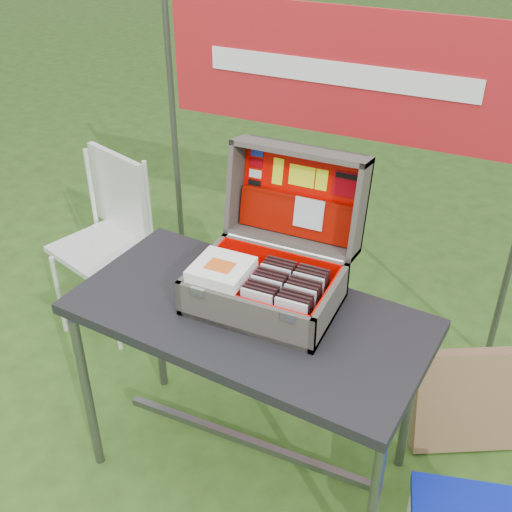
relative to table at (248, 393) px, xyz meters
The scene contains 86 objects.
ground 0.39m from the table, 141.58° to the right, with size 80.00×80.00×0.00m, color #2C4818.
table is the anchor object (origin of this frame).
table_top 0.36m from the table, ahead, with size 1.23×0.62×0.04m, color #232227.
table_leg_fl 0.61m from the table, 155.96° to the right, with size 0.04×0.04×0.73m, color #59595B.
table_leg_fr 0.61m from the table, 24.04° to the right, with size 0.04×0.04×0.73m, color #59595B.
table_leg_bl 0.61m from the table, 155.96° to the left, with size 0.04×0.04×0.73m, color #59595B.
table_leg_br 0.61m from the table, 24.04° to the left, with size 0.04×0.04×0.73m, color #59595B.
table_brace 0.26m from the table, ahead, with size 1.08×0.03×0.03m, color #59595B.
suitcase 0.63m from the table, 74.52° to the left, with size 0.49×0.51×0.47m, color #5F594F, non-canonical shape.
suitcase_base_bottom 0.40m from the table, 61.40° to the left, with size 0.49×0.35×0.02m, color #5F594F.
suitcase_base_wall_front 0.46m from the table, 72.13° to the right, with size 0.49×0.02×0.13m, color #5F594F.
suitcase_base_wall_back 0.51m from the table, 81.60° to the left, with size 0.49×0.02×0.13m, color #5F594F.
suitcase_base_wall_left 0.50m from the table, 163.06° to the left, with size 0.02×0.35×0.13m, color #5F594F.
suitcase_base_wall_right 0.53m from the table, 12.88° to the left, with size 0.02×0.35×0.13m, color #5F594F.
suitcase_liner_floor 0.41m from the table, 61.40° to the left, with size 0.46×0.31×0.01m, color #E30C00.
suitcase_latch_left 0.53m from the table, 137.52° to the right, with size 0.05×0.01×0.03m, color silver.
suitcase_latch_right 0.55m from the table, 30.73° to the right, with size 0.05×0.01×0.03m, color silver.
suitcase_hinge 0.57m from the table, 81.93° to the left, with size 0.02×0.02×0.44m, color silver.
suitcase_lid_back 0.77m from the table, 85.08° to the left, with size 0.49×0.35×0.02m, color #5F594F.
suitcase_lid_rim_far 0.92m from the table, 84.76° to the left, with size 0.49×0.02×0.13m, color #5F594F.
suitcase_lid_rim_near 0.60m from the table, 83.68° to the left, with size 0.49×0.02×0.13m, color #5F594F.
suitcase_lid_rim_left 0.78m from the table, 121.15° to the left, with size 0.02×0.35×0.13m, color #5F594F.
suitcase_lid_rim_right 0.80m from the table, 51.16° to the left, with size 0.02×0.35×0.13m, color #5F594F.
suitcase_lid_liner 0.77m from the table, 84.91° to the left, with size 0.45×0.31×0.01m, color #E30C00.
suitcase_liner_wall_front 0.47m from the table, 69.85° to the right, with size 0.46×0.01×0.11m, color #E30C00.
suitcase_liner_wall_back 0.51m from the table, 81.11° to the left, with size 0.46×0.01×0.11m, color #E30C00.
suitcase_liner_wall_left 0.50m from the table, 162.01° to the left, with size 0.01×0.31×0.11m, color #E30C00.
suitcase_liner_wall_right 0.53m from the table, 13.49° to the left, with size 0.01×0.31×0.11m, color #E30C00.
suitcase_lid_pocket 0.69m from the table, 84.42° to the left, with size 0.44×0.14×0.03m, color #870A01.
suitcase_pocket_edge 0.75m from the table, 84.53° to the left, with size 0.43×0.02×0.02m, color #870A01.
suitcase_pocket_cd 0.71m from the table, 75.40° to the left, with size 0.11×0.11×0.01m, color silver.
lid_sticker_cc_a 0.90m from the table, 110.33° to the left, with size 0.05×0.03×0.00m, color #1933B2.
lid_sticker_cc_b 0.86m from the table, 110.70° to the left, with size 0.05×0.03×0.00m, color #9B000A.
lid_sticker_cc_c 0.82m from the table, 111.07° to the left, with size 0.05×0.03×0.00m, color white.
lid_sticker_cc_d 0.78m from the table, 111.46° to the left, with size 0.05×0.03×0.00m, color black.
lid_card_neon_tall 0.83m from the table, 98.66° to the left, with size 0.04×0.10×0.00m, color #E4F518.
lid_card_neon_main 0.83m from the table, 85.00° to the left, with size 0.10×0.07×0.00m, color #E4F518.
lid_card_neon_small 0.84m from the table, 74.28° to the left, with size 0.04×0.07×0.00m, color #E4F518.
lid_sticker_band 0.85m from the table, 62.99° to the left, with size 0.09×0.09×0.00m, color #9B000A.
lid_sticker_band_bar 0.88m from the table, 63.33° to the left, with size 0.08×0.02×0.00m, color black.
cd_left_0 0.48m from the table, 47.29° to the right, with size 0.11×0.01×0.13m, color silver.
cd_left_1 0.48m from the table, 38.07° to the right, with size 0.11×0.01×0.13m, color black.
cd_left_2 0.48m from the table, 25.78° to the right, with size 0.11×0.01×0.13m, color black.
cd_left_3 0.48m from the table, 10.36° to the right, with size 0.11×0.01×0.13m, color black.
cd_left_4 0.48m from the table, ahead, with size 0.11×0.01×0.13m, color silver.
cd_left_5 0.48m from the table, 22.66° to the left, with size 0.11×0.01×0.13m, color black.
cd_left_6 0.48m from the table, 35.66° to the left, with size 0.11×0.01×0.13m, color black.
cd_left_7 0.48m from the table, 45.50° to the left, with size 0.11×0.01×0.13m, color black.
cd_left_8 0.48m from the table, 52.81° to the left, with size 0.11×0.01×0.13m, color silver.
cd_left_9 0.49m from the table, 58.28° to the left, with size 0.11×0.01×0.13m, color black.
cd_left_10 0.49m from the table, 62.47° to the left, with size 0.11×0.01×0.13m, color black.
cd_left_11 0.50m from the table, 65.73° to the left, with size 0.11×0.01×0.13m, color black.
cd_right_0 0.51m from the table, 20.87° to the right, with size 0.11×0.01×0.13m, color silver.
cd_right_1 0.51m from the table, 15.41° to the right, with size 0.11×0.01×0.13m, color black.
cd_right_2 0.51m from the table, ahead, with size 0.11×0.01×0.13m, color black.
cd_right_3 0.51m from the table, ahead, with size 0.11×0.01×0.13m, color black.
cd_right_4 0.51m from the table, ahead, with size 0.11×0.01×0.13m, color silver.
cd_right_5 0.51m from the table, ahead, with size 0.11×0.01×0.13m, color black.
cd_right_6 0.51m from the table, 14.17° to the left, with size 0.11×0.01×0.13m, color black.
cd_right_7 0.51m from the table, 19.70° to the left, with size 0.11×0.01×0.13m, color black.
cd_right_8 0.51m from the table, 24.88° to the left, with size 0.11×0.01×0.13m, color silver.
cd_right_9 0.52m from the table, 29.66° to the left, with size 0.11×0.01×0.13m, color black.
cd_right_10 0.52m from the table, 34.02° to the left, with size 0.11×0.01×0.13m, color black.
cd_right_11 0.53m from the table, 37.98° to the left, with size 0.11×0.01×0.13m, color black.
songbook_0 0.53m from the table, behind, with size 0.19×0.19×0.01m, color white.
songbook_1 0.53m from the table, behind, with size 0.19×0.19×0.01m, color white.
songbook_2 0.54m from the table, behind, with size 0.19×0.19×0.01m, color white.
songbook_3 0.54m from the table, behind, with size 0.19×0.19×0.01m, color white.
songbook_4 0.55m from the table, behind, with size 0.19×0.19×0.01m, color white.
songbook_5 0.55m from the table, behind, with size 0.19×0.19×0.01m, color white.
songbook_6 0.56m from the table, behind, with size 0.19×0.19×0.01m, color white.
songbook_7 0.56m from the table, behind, with size 0.19×0.19×0.01m, color white.
songbook_graphic 0.57m from the table, behind, with size 0.09×0.07×0.00m, color #D85919.
chair 1.18m from the table, 153.00° to the left, with size 0.40×0.44×0.88m, color silver, non-canonical shape.
chair_seat 1.18m from the table, 153.00° to the left, with size 0.40×0.40×0.03m, color silver.
chair_backrest 1.31m from the table, 145.40° to the left, with size 0.40×0.03×0.42m, color silver.
chair_leg_fl 1.28m from the table, 163.32° to the left, with size 0.02×0.02×0.45m, color silver.
chair_leg_fr 0.97m from the table, 157.46° to the left, with size 0.02×0.02×0.45m, color silver.
chair_leg_bl 1.42m from the table, 149.99° to the left, with size 0.02×0.02×0.45m, color silver.
chair_leg_br 1.14m from the table, 141.34° to the left, with size 0.02×0.02×0.45m, color silver.
chair_upright_left 1.44m from the table, 149.29° to the left, with size 0.02×0.02×0.42m, color silver.
chair_upright_right 1.17m from the table, 140.56° to the left, with size 0.02×0.02×0.42m, color silver.
cardboard_box 0.90m from the table, 32.66° to the left, with size 0.42×0.07×0.44m, color olive.
banner_post_left 1.47m from the table, 130.85° to the left, with size 0.03×0.03×1.70m, color #59595B.
banner 1.39m from the table, 93.30° to the left, with size 1.60×0.01×0.55m, color #A9171D.
banner_text 1.38m from the table, 93.34° to the left, with size 1.20×0.00×0.10m, color white.
Camera 1 is at (0.81, -1.52, 2.12)m, focal length 45.00 mm.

